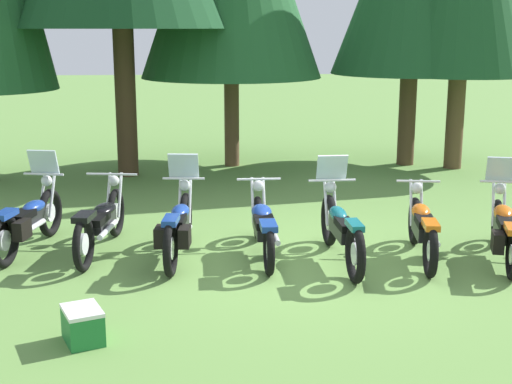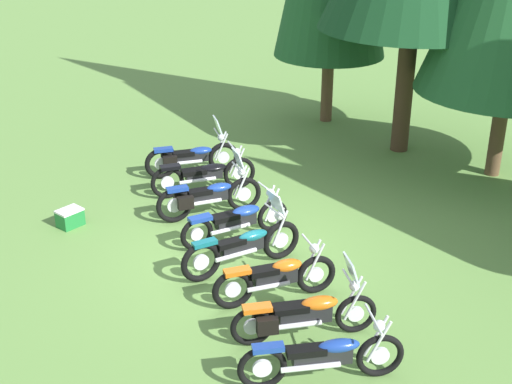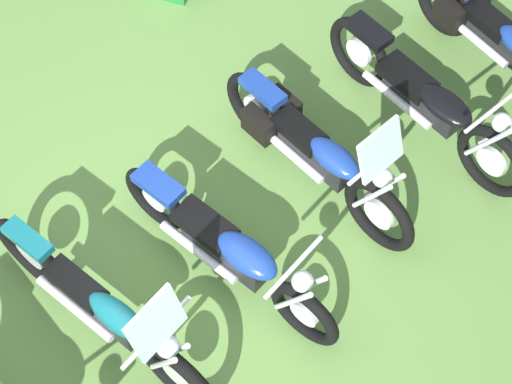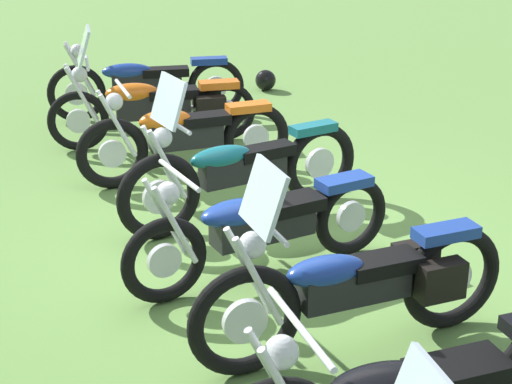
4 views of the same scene
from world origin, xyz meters
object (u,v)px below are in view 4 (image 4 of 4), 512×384
motorcycle_3 (261,225)px  motorcycle_6 (156,104)px  motorcycle_5 (184,136)px  motorcycle_7 (145,83)px  motorcycle_2 (357,284)px  motorcycle_4 (240,170)px  dropped_helmet (266,80)px

motorcycle_3 → motorcycle_6: (3.32, -0.46, 0.03)m
motorcycle_5 → motorcycle_6: bearing=-89.0°
motorcycle_5 → motorcycle_7: size_ratio=0.94×
motorcycle_2 → motorcycle_3: (1.19, 0.08, -0.04)m
motorcycle_3 → motorcycle_5: (2.20, -0.31, 0.01)m
motorcycle_4 → motorcycle_7: 3.29m
motorcycle_3 → motorcycle_5: size_ratio=1.06×
motorcycle_5 → motorcycle_3: bearing=90.1°
motorcycle_4 → dropped_helmet: bearing=-123.6°
motorcycle_7 → dropped_helmet: (0.44, -1.90, -0.31)m
motorcycle_4 → motorcycle_6: (2.27, -0.11, -0.01)m
motorcycle_7 → motorcycle_6: bearing=93.3°
motorcycle_4 → motorcycle_3: bearing=69.2°
motorcycle_5 → dropped_helmet: bearing=-123.7°
motorcycle_2 → motorcycle_6: size_ratio=1.01×
motorcycle_3 → dropped_helmet: motorcycle_3 is taller
motorcycle_7 → motorcycle_3: bearing=98.3°
motorcycle_6 → dropped_helmet: size_ratio=7.96×
motorcycle_2 → motorcycle_5: 3.39m
motorcycle_4 → motorcycle_6: motorcycle_4 is taller
motorcycle_6 → motorcycle_7: bearing=-89.1°
motorcycle_3 → motorcycle_4: 1.10m
motorcycle_3 → motorcycle_7: bearing=-100.5°
motorcycle_3 → motorcycle_4: motorcycle_4 is taller
dropped_helmet → motorcycle_6: bearing=123.7°
motorcycle_2 → motorcycle_7: (5.50, -0.64, -0.03)m
motorcycle_4 → motorcycle_7: size_ratio=1.04×
motorcycle_5 → dropped_helmet: 3.46m
motorcycle_4 → motorcycle_6: size_ratio=1.06×
dropped_helmet → motorcycle_2: bearing=156.8°
motorcycle_5 → motorcycle_7: motorcycle_5 is taller
motorcycle_2 → motorcycle_7: 5.54m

